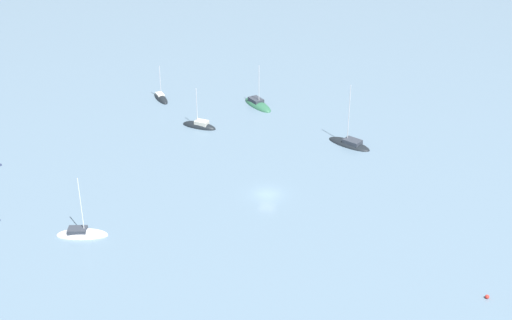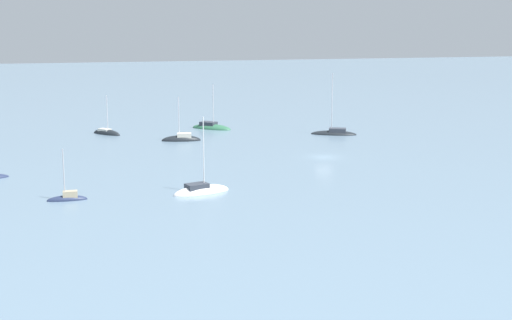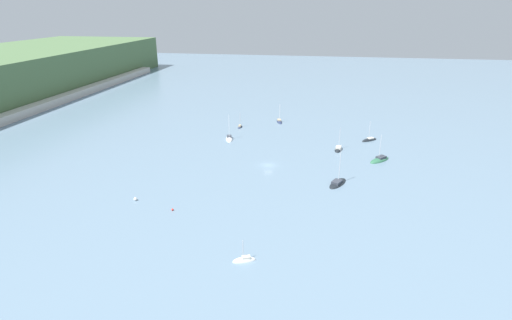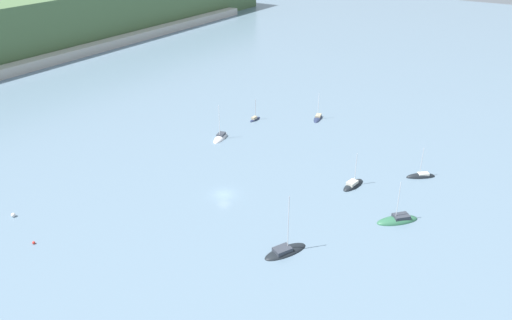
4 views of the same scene
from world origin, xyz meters
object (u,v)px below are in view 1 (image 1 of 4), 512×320
(sailboat_0, at_px, (349,144))
(sailboat_1, at_px, (258,105))
(sailboat_3, at_px, (199,126))
(sailboat_6, at_px, (82,235))
(sailboat_5, at_px, (161,98))
(mooring_buoy_1, at_px, (487,297))

(sailboat_0, xyz_separation_m, sailboat_1, (21.13, -13.92, -0.02))
(sailboat_3, height_order, sailboat_6, sailboat_6)
(sailboat_0, bearing_deg, sailboat_5, 9.24)
(sailboat_5, bearing_deg, sailboat_3, 8.37)
(sailboat_1, bearing_deg, sailboat_6, -60.59)
(sailboat_3, distance_m, sailboat_6, 41.21)
(sailboat_6, relative_size, mooring_buoy_1, 19.41)
(sailboat_3, relative_size, sailboat_5, 1.06)
(mooring_buoy_1, bearing_deg, sailboat_5, -39.10)
(sailboat_0, xyz_separation_m, sailboat_5, (42.14, -12.40, -0.06))
(mooring_buoy_1, bearing_deg, sailboat_6, -0.63)
(sailboat_0, xyz_separation_m, sailboat_3, (29.62, -0.75, -0.02))
(sailboat_0, distance_m, sailboat_3, 29.63)
(sailboat_3, bearing_deg, sailboat_6, 92.88)
(sailboat_3, height_order, sailboat_5, sailboat_3)
(sailboat_0, height_order, sailboat_6, sailboat_0)
(sailboat_5, xyz_separation_m, mooring_buoy_1, (-65.46, 53.20, 0.21))
(sailboat_1, distance_m, sailboat_5, 21.06)
(sailboat_6, bearing_deg, sailboat_5, 83.48)
(sailboat_0, distance_m, sailboat_5, 43.93)
(sailboat_3, bearing_deg, mooring_buoy_1, 151.52)
(sailboat_5, bearing_deg, sailboat_6, -30.41)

